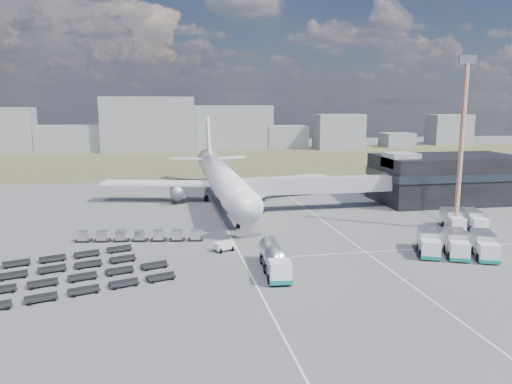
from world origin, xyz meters
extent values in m
plane|color=#565659|center=(0.00, 0.00, 0.00)|extent=(420.00, 420.00, 0.00)
cube|color=brown|center=(0.00, 110.00, 0.01)|extent=(420.00, 90.00, 0.01)
cube|color=silver|center=(-2.00, 5.00, 0.01)|extent=(0.25, 110.00, 0.01)
cube|color=silver|center=(16.00, 5.00, 0.01)|extent=(0.25, 110.00, 0.01)
cube|color=silver|center=(25.00, -8.00, 0.01)|extent=(40.00, 0.25, 0.01)
cube|color=black|center=(48.00, 24.00, 5.00)|extent=(30.00, 16.00, 10.00)
cube|color=#262D38|center=(48.00, 24.00, 6.20)|extent=(30.40, 16.40, 1.60)
cube|color=#939399|center=(36.00, 22.00, 9.50)|extent=(6.00, 6.00, 3.00)
cube|color=#939399|center=(18.10, 20.50, 5.10)|extent=(29.80, 3.00, 3.00)
cube|color=#939399|center=(4.70, 20.00, 5.10)|extent=(4.00, 3.60, 3.40)
cylinder|color=slate|center=(6.20, 20.50, 2.55)|extent=(0.70, 0.70, 5.10)
cylinder|color=black|center=(6.20, 20.50, 0.45)|extent=(1.40, 0.90, 1.40)
cylinder|color=white|center=(0.00, 30.00, 5.30)|extent=(5.60, 48.00, 5.60)
cone|color=white|center=(0.00, 3.50, 5.30)|extent=(5.60, 5.00, 5.60)
cone|color=white|center=(0.00, 58.00, 6.10)|extent=(5.60, 8.00, 5.60)
cube|color=black|center=(0.00, 5.50, 6.10)|extent=(2.20, 2.00, 0.80)
cube|color=white|center=(-13.00, 35.00, 4.10)|extent=(25.59, 11.38, 0.50)
cube|color=white|center=(13.00, 35.00, 4.10)|extent=(25.59, 11.38, 0.50)
cylinder|color=slate|center=(-9.50, 33.00, 2.40)|extent=(3.00, 5.00, 3.00)
cylinder|color=slate|center=(9.50, 33.00, 2.40)|extent=(3.00, 5.00, 3.00)
cube|color=white|center=(-5.50, 60.00, 6.50)|extent=(9.49, 5.63, 0.35)
cube|color=white|center=(5.50, 60.00, 6.50)|extent=(9.49, 5.63, 0.35)
cube|color=white|center=(0.00, 61.00, 11.80)|extent=(0.50, 9.06, 11.45)
cylinder|color=slate|center=(0.00, 9.00, 1.25)|extent=(0.50, 0.50, 2.50)
cylinder|color=slate|center=(-3.20, 34.00, 1.25)|extent=(0.60, 0.60, 2.50)
cylinder|color=slate|center=(3.20, 34.00, 1.25)|extent=(0.60, 0.60, 2.50)
cylinder|color=black|center=(0.00, 9.00, 0.50)|extent=(0.50, 1.20, 1.20)
cube|color=gray|center=(-44.96, 151.74, 5.72)|extent=(38.34, 12.00, 11.43)
cube|color=gray|center=(-17.71, 148.69, 11.73)|extent=(39.28, 12.00, 23.46)
cube|color=gray|center=(17.06, 156.32, 9.79)|extent=(42.35, 12.00, 19.58)
cube|color=gray|center=(45.51, 155.87, 5.11)|extent=(18.95, 12.00, 10.23)
cube|color=gray|center=(67.33, 144.16, 7.88)|extent=(21.54, 12.00, 15.76)
cube|color=gray|center=(99.27, 150.54, 3.26)|extent=(14.16, 12.00, 6.53)
cube|color=gray|center=(130.98, 157.75, 7.47)|extent=(20.43, 12.00, 14.94)
cube|color=white|center=(0.85, -17.94, 1.57)|extent=(2.79, 2.79, 2.49)
cube|color=#157A6F|center=(0.85, -17.94, 0.60)|extent=(2.90, 2.90, 0.54)
cylinder|color=silver|center=(1.25, -12.64, 2.06)|extent=(3.31, 8.30, 2.71)
cube|color=slate|center=(1.25, -12.64, 0.81)|extent=(3.20, 8.30, 0.38)
cylinder|color=black|center=(1.13, -14.26, 0.54)|extent=(2.90, 1.40, 1.19)
cube|color=white|center=(-4.00, -3.50, 0.67)|extent=(3.28, 2.63, 1.34)
cube|color=white|center=(3.91, 28.94, 1.79)|extent=(3.44, 6.99, 3.14)
cube|color=#157A6F|center=(3.91, 28.94, 0.50)|extent=(3.57, 7.11, 0.50)
cube|color=white|center=(23.41, -12.61, 1.42)|extent=(3.26, 3.21, 2.40)
cube|color=#157A6F|center=(23.41, -12.61, 0.49)|extent=(3.41, 3.35, 0.49)
cube|color=silver|center=(24.93, -9.10, 1.86)|extent=(4.41, 5.66, 2.84)
cube|color=white|center=(26.82, -14.09, 1.42)|extent=(3.26, 3.21, 2.40)
cube|color=#157A6F|center=(26.82, -14.09, 0.49)|extent=(3.41, 3.35, 0.49)
cube|color=silver|center=(28.34, -10.58, 1.86)|extent=(4.41, 5.66, 2.84)
cube|color=white|center=(30.22, -15.57, 1.42)|extent=(3.26, 3.21, 2.40)
cube|color=#157A6F|center=(30.22, -15.57, 0.49)|extent=(3.41, 3.35, 0.49)
cube|color=silver|center=(31.75, -12.06, 1.86)|extent=(4.41, 5.66, 2.84)
cube|color=white|center=(35.24, -0.38, 1.34)|extent=(2.87, 2.80, 2.27)
cube|color=#157A6F|center=(35.24, -0.38, 0.46)|extent=(3.00, 2.93, 0.46)
cube|color=silver|center=(36.16, 3.11, 1.75)|extent=(3.61, 5.22, 2.68)
cube|color=white|center=(38.63, -1.28, 1.34)|extent=(2.87, 2.80, 2.27)
cube|color=#157A6F|center=(38.63, -1.28, 0.46)|extent=(3.00, 2.93, 0.46)
cube|color=silver|center=(39.56, 2.21, 1.75)|extent=(3.61, 5.22, 2.68)
cube|color=black|center=(-24.76, 5.35, 0.27)|extent=(2.53, 1.78, 0.16)
cube|color=silver|center=(-24.76, 5.35, 1.04)|extent=(1.64, 1.64, 1.35)
cube|color=black|center=(-21.91, 4.92, 0.27)|extent=(2.53, 1.78, 0.16)
cube|color=silver|center=(-21.91, 4.92, 1.04)|extent=(1.64, 1.64, 1.35)
cube|color=black|center=(-19.06, 4.48, 0.27)|extent=(2.53, 1.78, 0.16)
cube|color=silver|center=(-19.06, 4.48, 1.04)|extent=(1.64, 1.64, 1.35)
cube|color=black|center=(-16.21, 4.05, 0.27)|extent=(2.53, 1.78, 0.16)
cube|color=silver|center=(-16.21, 4.05, 1.04)|extent=(1.64, 1.64, 1.35)
cube|color=black|center=(-13.36, 3.61, 0.27)|extent=(2.53, 1.78, 0.16)
cube|color=silver|center=(-13.36, 3.61, 1.04)|extent=(1.64, 1.64, 1.35)
cube|color=black|center=(-10.51, 3.18, 0.27)|extent=(2.53, 1.78, 0.16)
cube|color=silver|center=(-10.51, 3.18, 1.04)|extent=(1.64, 1.64, 1.35)
cube|color=black|center=(-7.66, 2.75, 0.27)|extent=(2.53, 1.78, 0.16)
cube|color=silver|center=(-7.66, 2.75, 1.04)|extent=(1.64, 1.64, 1.35)
cube|color=black|center=(-23.77, -17.38, 0.40)|extent=(26.20, 9.96, 0.81)
cube|color=black|center=(-25.23, -12.89, 0.40)|extent=(26.20, 9.96, 0.81)
cube|color=black|center=(-26.69, -8.40, 0.40)|extent=(21.92, 8.57, 0.81)
cube|color=black|center=(-28.16, -3.90, 0.40)|extent=(21.92, 8.57, 0.81)
cylinder|color=#B0401C|center=(35.72, 0.79, 13.80)|extent=(0.77, 0.77, 27.61)
cube|color=slate|center=(35.72, 0.79, 27.94)|extent=(2.73, 1.32, 1.33)
cube|color=#565659|center=(35.72, 0.79, 0.17)|extent=(2.21, 2.21, 0.33)
camera|label=1|loc=(-12.52, -72.87, 21.38)|focal=35.00mm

